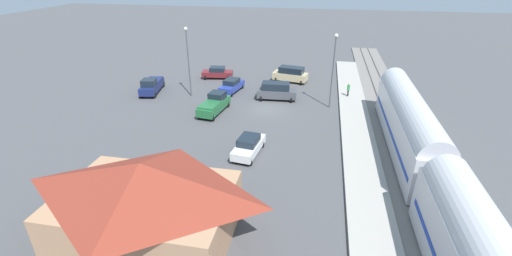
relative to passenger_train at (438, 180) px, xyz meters
The scene contains 15 objects.
ground_plane 21.86m from the passenger_train, 49.75° to the right, with size 200.00×200.00×0.00m, color #4C4C4F.
railway_track 16.77m from the passenger_train, 90.00° to the right, with size 4.80×70.00×0.30m.
platform 17.23m from the passenger_train, 76.41° to the right, with size 3.20×46.00×0.30m.
passenger_train is the anchor object (origin of this frame).
station_building 18.81m from the passenger_train, 16.88° to the left, with size 11.18×7.90×5.36m.
pedestrian_on_platform 22.69m from the passenger_train, 78.50° to the right, with size 0.36×0.36×1.71m.
suv_tan 30.28m from the passenger_train, 65.75° to the right, with size 5.19×3.12×2.22m.
sedan_maroon 35.87m from the passenger_train, 49.33° to the right, with size 4.71×2.73×1.74m.
suv_charcoal 24.21m from the passenger_train, 56.19° to the right, with size 5.01×2.62×2.22m.
sedan_white 15.28m from the passenger_train, 22.55° to the right, with size 2.42×4.70×1.74m.
pickup_green 24.74m from the passenger_train, 36.16° to the right, with size 2.64×5.61×2.14m.
sedan_blue 29.53m from the passenger_train, 47.89° to the right, with size 2.68×4.77×1.74m.
pickup_navy 35.86m from the passenger_train, 32.78° to the right, with size 2.89×5.66×2.14m.
light_pole_near_platform 19.96m from the passenger_train, 69.92° to the right, with size 0.44×0.44×8.74m.
light_pole_lot_center 31.29m from the passenger_train, 38.08° to the right, with size 0.44×0.44×8.78m.
Camera 1 is at (-5.84, 37.34, 15.80)m, focal length 24.15 mm.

